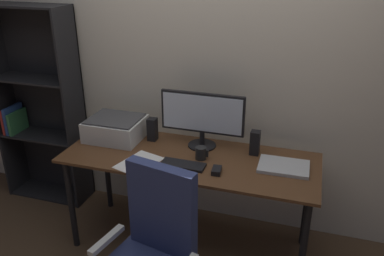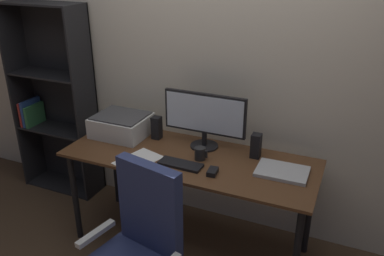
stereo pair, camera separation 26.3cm
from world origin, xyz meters
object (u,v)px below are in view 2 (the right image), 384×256
object	(u,v)px
monitor	(205,117)
desk	(189,167)
keyboard	(180,164)
mouse	(213,172)
printer	(122,125)
bookshelf	(55,102)
speaker_left	(157,128)
speaker_right	(256,146)
laptop	(282,171)
coffee_mug	(200,154)

from	to	relation	value
monitor	desk	bearing A→B (deg)	-101.30
desk	keyboard	distance (m)	0.16
mouse	printer	bearing A→B (deg)	156.43
mouse	bookshelf	size ratio (longest dim) A/B	0.06
monitor	keyboard	distance (m)	0.39
speaker_left	printer	bearing A→B (deg)	-169.67
desk	printer	distance (m)	0.65
desk	mouse	distance (m)	0.29
desk	mouse	bearing A→B (deg)	-33.82
speaker_right	desk	bearing A→B (deg)	-157.16
desk	mouse	xyz separation A→B (m)	(0.23, -0.15, 0.10)
laptop	bookshelf	bearing A→B (deg)	171.04
coffee_mug	printer	xyz separation A→B (m)	(-0.70, 0.13, 0.04)
monitor	bookshelf	distance (m)	1.48
laptop	bookshelf	xyz separation A→B (m)	(-2.06, 0.29, 0.07)
keyboard	coffee_mug	xyz separation A→B (m)	(0.08, 0.13, 0.03)
keyboard	speaker_left	distance (m)	0.47
speaker_left	keyboard	bearing A→B (deg)	-42.36
desk	bookshelf	xyz separation A→B (m)	(-1.43, 0.33, 0.16)
speaker_right	speaker_left	bearing A→B (deg)	180.00
laptop	monitor	bearing A→B (deg)	164.95
speaker_left	printer	size ratio (longest dim) A/B	0.42
desk	coffee_mug	size ratio (longest dim) A/B	19.23
keyboard	bookshelf	bearing A→B (deg)	162.99
monitor	speaker_right	world-z (taller)	monitor
coffee_mug	speaker_left	size ratio (longest dim) A/B	0.53
mouse	coffee_mug	size ratio (longest dim) A/B	1.07
speaker_left	laptop	bearing A→B (deg)	-8.29
keyboard	printer	bearing A→B (deg)	157.90
monitor	coffee_mug	distance (m)	0.27
laptop	printer	world-z (taller)	printer
speaker_right	printer	distance (m)	1.03
mouse	speaker_left	size ratio (longest dim) A/B	0.56
keyboard	speaker_right	size ratio (longest dim) A/B	1.71
coffee_mug	laptop	bearing A→B (deg)	4.11
speaker_left	printer	xyz separation A→B (m)	(-0.27, -0.05, -0.00)
keyboard	speaker_left	xyz separation A→B (m)	(-0.34, 0.31, 0.08)
mouse	laptop	world-z (taller)	mouse
speaker_right	bookshelf	size ratio (longest dim) A/B	0.10
desk	laptop	distance (m)	0.64
monitor	mouse	size ratio (longest dim) A/B	6.20
speaker_right	bookshelf	bearing A→B (deg)	175.33
speaker_right	printer	size ratio (longest dim) A/B	0.42
coffee_mug	printer	bearing A→B (deg)	169.45
printer	keyboard	bearing A→B (deg)	-22.96
laptop	speaker_left	distance (m)	0.98
coffee_mug	speaker_left	world-z (taller)	speaker_left
desk	laptop	bearing A→B (deg)	3.05
mouse	speaker_right	size ratio (longest dim) A/B	0.56
keyboard	laptop	size ratio (longest dim) A/B	0.91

